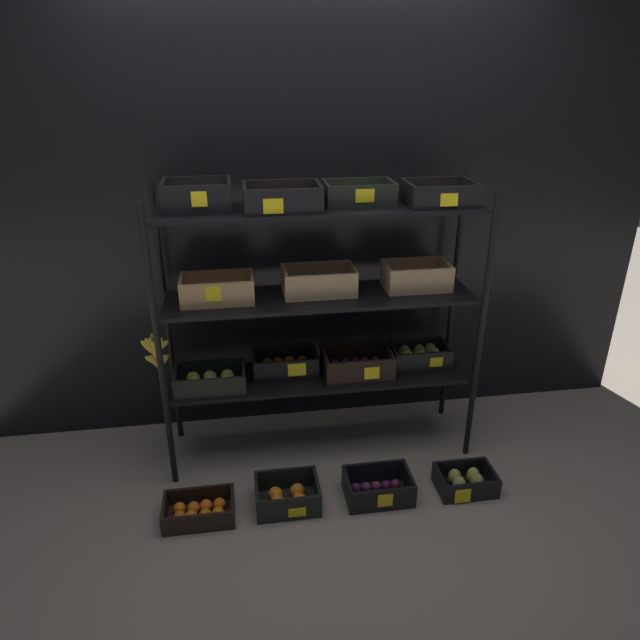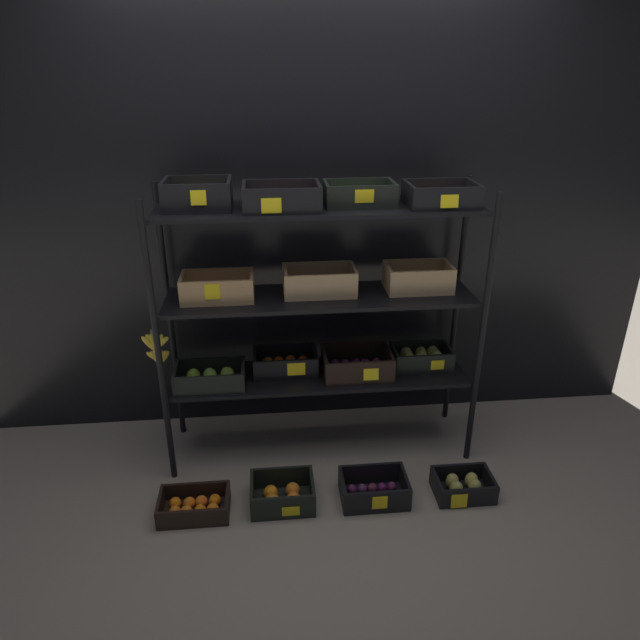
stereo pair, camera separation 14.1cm
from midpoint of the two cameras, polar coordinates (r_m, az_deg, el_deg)
The scene contains 7 objects.
ground_plane at distance 3.46m, azimuth 1.19°, elevation -12.19°, with size 10.00×10.00×0.00m, color gray.
storefront_wall at distance 3.25m, azimuth 0.55°, elevation 12.69°, with size 4.04×0.12×2.81m, color black.
display_rack at distance 3.00m, azimuth 1.11°, elevation 2.57°, with size 1.77×0.45×1.55m.
crate_ground_tangerine at distance 3.05m, azimuth -11.01°, elevation -17.75°, with size 0.35×0.21×0.11m.
crate_ground_orange at distance 3.04m, azimuth -2.37°, elevation -17.02°, with size 0.32×0.25×0.14m.
crate_ground_plum at distance 3.09m, azimuth 6.72°, elevation -16.54°, with size 0.34×0.24×0.13m.
crate_ground_pear at distance 3.20m, azimuth 15.32°, elevation -15.63°, with size 0.30×0.22×0.11m.
Camera 2 is at (-0.27, -2.77, 2.07)m, focal length 32.21 mm.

